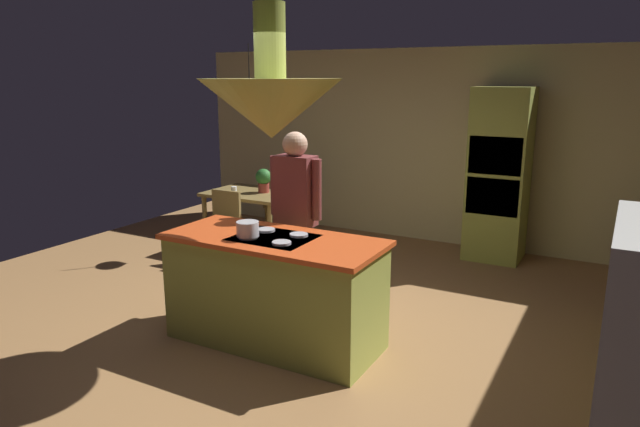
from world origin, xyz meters
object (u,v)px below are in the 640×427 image
at_px(chair_by_back_wall, 280,202).
at_px(person_at_island, 296,210).
at_px(kitchen_island, 275,290).
at_px(dining_table, 253,200).
at_px(oven_tower, 499,175).
at_px(cooking_pot_on_cooktop, 248,229).
at_px(chair_facing_island, 222,222).
at_px(cup_on_table, 234,190).
at_px(potted_plant_on_table, 264,179).

bearing_deg(chair_by_back_wall, person_at_island, 126.05).
xyz_separation_m(kitchen_island, dining_table, (-1.70, 2.10, 0.19)).
bearing_deg(oven_tower, cooking_pot_on_cooktop, -110.48).
bearing_deg(chair_facing_island, person_at_island, -27.83).
bearing_deg(kitchen_island, chair_by_back_wall, 121.83).
distance_m(chair_by_back_wall, cooking_pot_on_cooktop, 3.29).
relative_size(oven_tower, cooking_pot_on_cooktop, 11.50).
xyz_separation_m(cup_on_table, cooking_pot_on_cooktop, (1.67, -2.02, 0.19)).
xyz_separation_m(chair_by_back_wall, cooking_pot_on_cooktop, (1.54, -2.87, 0.49)).
xyz_separation_m(oven_tower, chair_by_back_wall, (-2.80, -0.50, -0.53)).
bearing_deg(cup_on_table, potted_plant_on_table, 42.00).
distance_m(chair_facing_island, potted_plant_on_table, 0.81).
bearing_deg(cooking_pot_on_cooktop, potted_plant_on_table, 121.54).
height_order(kitchen_island, potted_plant_on_table, potted_plant_on_table).
height_order(oven_tower, chair_facing_island, oven_tower).
bearing_deg(potted_plant_on_table, kitchen_island, -54.03).
bearing_deg(person_at_island, chair_by_back_wall, 126.05).
distance_m(oven_tower, dining_table, 3.05).
relative_size(chair_facing_island, potted_plant_on_table, 2.90).
xyz_separation_m(chair_by_back_wall, potted_plant_on_table, (0.15, -0.60, 0.42)).
relative_size(oven_tower, cup_on_table, 23.00).
xyz_separation_m(dining_table, potted_plant_on_table, (0.15, 0.04, 0.27)).
height_order(potted_plant_on_table, cooking_pot_on_cooktop, potted_plant_on_table).
bearing_deg(dining_table, potted_plant_on_table, 15.68).
xyz_separation_m(oven_tower, dining_table, (-2.80, -1.14, -0.38)).
distance_m(oven_tower, person_at_island, 2.88).
relative_size(potted_plant_on_table, cooking_pot_on_cooktop, 1.67).
bearing_deg(kitchen_island, chair_facing_island, 139.31).
relative_size(kitchen_island, chair_facing_island, 2.08).
bearing_deg(potted_plant_on_table, chair_facing_island, -102.16).
height_order(chair_by_back_wall, cup_on_table, chair_by_back_wall).
xyz_separation_m(dining_table, person_at_island, (1.51, -1.43, 0.33)).
height_order(oven_tower, person_at_island, oven_tower).
xyz_separation_m(chair_facing_island, cooking_pot_on_cooktop, (1.54, -1.59, 0.49)).
bearing_deg(cup_on_table, chair_facing_island, -73.06).
distance_m(dining_table, chair_by_back_wall, 0.66).
relative_size(chair_by_back_wall, potted_plant_on_table, 2.90).
bearing_deg(chair_by_back_wall, oven_tower, -169.78).
xyz_separation_m(potted_plant_on_table, cooking_pot_on_cooktop, (1.39, -2.27, 0.07)).
distance_m(dining_table, potted_plant_on_table, 0.31).
distance_m(chair_facing_island, chair_by_back_wall, 1.28).
relative_size(chair_by_back_wall, cup_on_table, 9.67).
distance_m(dining_table, chair_facing_island, 0.66).
height_order(oven_tower, cooking_pot_on_cooktop, oven_tower).
distance_m(potted_plant_on_table, cup_on_table, 0.39).
xyz_separation_m(kitchen_island, cooking_pot_on_cooktop, (-0.16, -0.13, 0.53)).
relative_size(chair_facing_island, chair_by_back_wall, 1.00).
bearing_deg(oven_tower, potted_plant_on_table, -157.45).
bearing_deg(chair_facing_island, chair_by_back_wall, 90.00).
distance_m(oven_tower, cup_on_table, 3.24).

